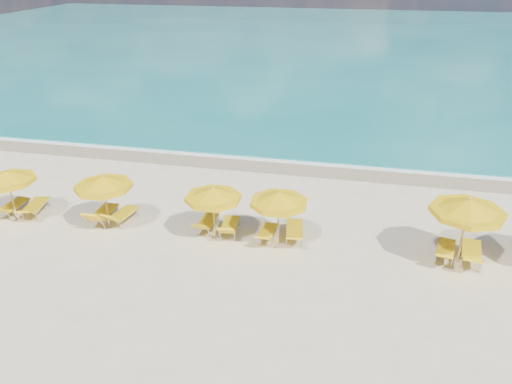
# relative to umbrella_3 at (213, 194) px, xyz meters

# --- Properties ---
(ground_plane) EXTENTS (120.00, 120.00, 0.00)m
(ground_plane) POSITION_rel_umbrella_3_xyz_m (1.20, 0.28, -1.81)
(ground_plane) COLOR beige
(ocean) EXTENTS (120.00, 80.00, 0.30)m
(ocean) POSITION_rel_umbrella_3_xyz_m (1.20, 48.28, -1.81)
(ocean) COLOR #147170
(ocean) RESTS_ON ground
(wet_sand_band) EXTENTS (120.00, 2.60, 0.01)m
(wet_sand_band) POSITION_rel_umbrella_3_xyz_m (1.20, 7.68, -1.81)
(wet_sand_band) COLOR tan
(wet_sand_band) RESTS_ON ground
(foam_line) EXTENTS (120.00, 1.20, 0.03)m
(foam_line) POSITION_rel_umbrella_3_xyz_m (1.20, 8.48, -1.81)
(foam_line) COLOR white
(foam_line) RESTS_ON ground
(whitecap_near) EXTENTS (14.00, 0.36, 0.05)m
(whitecap_near) POSITION_rel_umbrella_3_xyz_m (-4.80, 17.28, -1.81)
(whitecap_near) COLOR white
(whitecap_near) RESTS_ON ground
(whitecap_far) EXTENTS (18.00, 0.30, 0.05)m
(whitecap_far) POSITION_rel_umbrella_3_xyz_m (9.20, 24.28, -1.81)
(whitecap_far) COLOR white
(whitecap_far) RESTS_ON ground
(umbrella_1) EXTENTS (2.69, 2.69, 2.15)m
(umbrella_1) POSITION_rel_umbrella_3_xyz_m (-8.25, -0.25, 0.02)
(umbrella_1) COLOR tan
(umbrella_1) RESTS_ON ground
(umbrella_2) EXTENTS (2.82, 2.82, 2.22)m
(umbrella_2) POSITION_rel_umbrella_3_xyz_m (-4.28, -0.08, 0.08)
(umbrella_2) COLOR tan
(umbrella_2) RESTS_ON ground
(umbrella_3) EXTENTS (2.74, 2.74, 2.12)m
(umbrella_3) POSITION_rel_umbrella_3_xyz_m (0.00, 0.00, 0.00)
(umbrella_3) COLOR tan
(umbrella_3) RESTS_ON ground
(umbrella_4) EXTENTS (2.78, 2.78, 2.14)m
(umbrella_4) POSITION_rel_umbrella_3_xyz_m (2.40, 0.10, 0.01)
(umbrella_4) COLOR tan
(umbrella_4) RESTS_ON ground
(umbrella_5) EXTENTS (2.61, 2.61, 2.49)m
(umbrella_5) POSITION_rel_umbrella_3_xyz_m (8.69, 0.19, 0.31)
(umbrella_5) COLOR tan
(umbrella_5) RESTS_ON ground
(lounger_1_left) EXTENTS (0.70, 1.82, 0.86)m
(lounger_1_left) POSITION_rel_umbrella_3_xyz_m (-8.63, 0.10, -1.58)
(lounger_1_left) COLOR #A5A8AD
(lounger_1_left) RESTS_ON ground
(lounger_1_right) EXTENTS (0.95, 1.98, 0.72)m
(lounger_1_right) POSITION_rel_umbrella_3_xyz_m (-7.72, 0.30, -1.59)
(lounger_1_right) COLOR #A5A8AD
(lounger_1_right) RESTS_ON ground
(lounger_2_left) EXTENTS (0.74, 1.94, 0.95)m
(lounger_2_left) POSITION_rel_umbrella_3_xyz_m (-4.65, 0.23, -1.57)
(lounger_2_left) COLOR #A5A8AD
(lounger_2_left) RESTS_ON ground
(lounger_2_right) EXTENTS (0.88, 1.82, 0.83)m
(lounger_2_right) POSITION_rel_umbrella_3_xyz_m (-3.91, 0.38, -1.59)
(lounger_2_right) COLOR #A5A8AD
(lounger_2_right) RESTS_ON ground
(lounger_3_left) EXTENTS (0.61, 1.74, 0.79)m
(lounger_3_left) POSITION_rel_umbrella_3_xyz_m (-0.45, 0.49, -1.60)
(lounger_3_left) COLOR #A5A8AD
(lounger_3_left) RESTS_ON ground
(lounger_3_right) EXTENTS (0.77, 1.82, 0.83)m
(lounger_3_right) POSITION_rel_umbrella_3_xyz_m (0.48, 0.40, -1.59)
(lounger_3_right) COLOR #A5A8AD
(lounger_3_right) RESTS_ON ground
(lounger_4_left) EXTENTS (0.60, 1.67, 0.68)m
(lounger_4_left) POSITION_rel_umbrella_3_xyz_m (1.96, 0.27, -1.61)
(lounger_4_left) COLOR #A5A8AD
(lounger_4_left) RESTS_ON ground
(lounger_4_right) EXTENTS (0.87, 1.98, 0.70)m
(lounger_4_right) POSITION_rel_umbrella_3_xyz_m (2.93, 0.60, -1.59)
(lounger_4_right) COLOR #A5A8AD
(lounger_4_right) RESTS_ON ground
(lounger_5_left) EXTENTS (0.94, 1.89, 0.76)m
(lounger_5_left) POSITION_rel_umbrella_3_xyz_m (8.28, 0.36, -1.59)
(lounger_5_left) COLOR #A5A8AD
(lounger_5_left) RESTS_ON ground
(lounger_5_right) EXTENTS (0.94, 2.06, 0.77)m
(lounger_5_right) POSITION_rel_umbrella_3_xyz_m (9.12, 0.34, -1.58)
(lounger_5_right) COLOR #A5A8AD
(lounger_5_right) RESTS_ON ground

